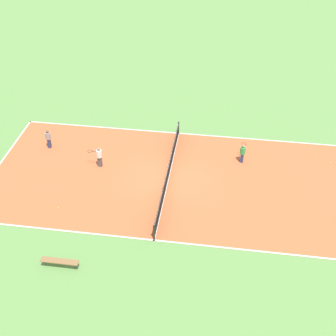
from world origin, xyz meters
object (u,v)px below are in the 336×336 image
(tennis_net, at_px, (168,173))
(tennis_ball_far_baseline, at_px, (315,158))
(tennis_ball_midcourt, at_px, (330,163))
(tennis_ball_right_alley, at_px, (156,211))
(tennis_ball_near_net, at_px, (58,208))
(bench, at_px, (60,262))
(player_far_green, at_px, (243,152))
(player_near_white, at_px, (99,156))
(player_baseline_gray, at_px, (48,138))

(tennis_net, xyz_separation_m, tennis_ball_far_baseline, (3.62, -9.45, -0.47))
(tennis_ball_far_baseline, distance_m, tennis_ball_midcourt, 1.03)
(tennis_ball_right_alley, bearing_deg, tennis_net, -4.55)
(tennis_ball_near_net, bearing_deg, tennis_ball_right_alley, -84.62)
(bench, relative_size, tennis_ball_near_net, 28.76)
(player_far_green, distance_m, tennis_ball_midcourt, 5.90)
(player_near_white, relative_size, tennis_ball_midcourt, 21.71)
(tennis_ball_far_baseline, bearing_deg, tennis_ball_near_net, 115.12)
(tennis_ball_far_baseline, height_order, tennis_ball_midcourt, same)
(player_near_white, distance_m, tennis_ball_far_baseline, 14.37)
(bench, bearing_deg, tennis_ball_right_alley, -130.97)
(bench, distance_m, tennis_ball_near_net, 4.55)
(bench, xyz_separation_m, player_far_green, (10.43, -8.99, 0.39))
(tennis_ball_far_baseline, bearing_deg, player_baseline_gray, 94.06)
(bench, xyz_separation_m, player_near_white, (8.61, 0.19, 0.46))
(tennis_ball_near_net, height_order, tennis_ball_right_alley, same)
(bench, relative_size, tennis_ball_midcourt, 28.76)
(tennis_net, relative_size, tennis_ball_far_baseline, 156.69)
(bench, xyz_separation_m, tennis_ball_midcourt, (11.09, -14.81, -0.34))
(player_baseline_gray, relative_size, tennis_ball_near_net, 20.60)
(bench, xyz_separation_m, player_baseline_gray, (10.22, 4.20, 0.41))
(tennis_net, height_order, player_baseline_gray, player_baseline_gray)
(bench, bearing_deg, player_baseline_gray, -67.64)
(player_far_green, relative_size, player_baseline_gray, 0.97)
(player_near_white, bearing_deg, tennis_ball_right_alley, 137.98)
(player_far_green, height_order, tennis_ball_right_alley, player_far_green)
(player_far_green, bearing_deg, tennis_ball_far_baseline, -72.99)
(tennis_net, height_order, tennis_ball_far_baseline, tennis_net)
(player_far_green, distance_m, tennis_ball_far_baseline, 5.04)
(tennis_ball_right_alley, bearing_deg, bench, 139.03)
(tennis_net, height_order, player_near_white, player_near_white)
(tennis_net, height_order, tennis_ball_right_alley, tennis_net)
(tennis_ball_near_net, bearing_deg, bench, -159.65)
(player_near_white, distance_m, tennis_ball_right_alley, 5.85)
(tennis_ball_near_net, bearing_deg, tennis_ball_midcourt, -67.37)
(tennis_net, distance_m, tennis_ball_near_net, 7.02)
(tennis_ball_right_alley, distance_m, tennis_ball_midcourt, 12.36)
(player_far_green, xyz_separation_m, tennis_ball_right_alley, (-5.63, 4.82, -0.73))
(bench, distance_m, player_baseline_gray, 11.05)
(tennis_ball_far_baseline, bearing_deg, player_far_green, 102.38)
(player_near_white, distance_m, tennis_ball_midcourt, 15.23)
(player_near_white, xyz_separation_m, player_far_green, (1.82, -9.18, -0.07))
(tennis_ball_midcourt, bearing_deg, player_far_green, 96.46)
(tennis_ball_far_baseline, height_order, tennis_ball_near_net, same)
(tennis_ball_midcourt, bearing_deg, tennis_net, 107.15)
(player_near_white, height_order, tennis_ball_midcourt, player_near_white)
(player_far_green, bearing_deg, bench, 143.87)
(tennis_net, bearing_deg, tennis_ball_right_alley, 175.45)
(tennis_ball_far_baseline, relative_size, tennis_ball_right_alley, 1.00)
(player_far_green, xyz_separation_m, tennis_ball_far_baseline, (1.07, -4.87, -0.73))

